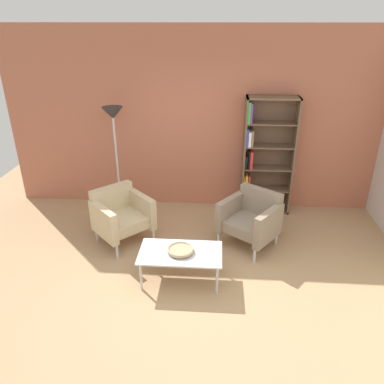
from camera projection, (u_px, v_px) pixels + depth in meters
name	position (u px, v px, depth m)	size (l,w,h in m)	color
ground_plane	(193.00, 296.00, 4.35)	(8.32, 8.32, 0.00)	tan
brick_back_panel	(203.00, 121.00, 5.95)	(6.40, 0.12, 2.90)	#B2664C
bookshelf_tall	(264.00, 158.00, 5.92)	(0.80, 0.30, 1.90)	brown
coffee_table_low	(180.00, 254.00, 4.47)	(1.00, 0.56, 0.40)	silver
decorative_bowl	(180.00, 250.00, 4.44)	(0.32, 0.32, 0.05)	tan
armchair_corner_red	(251.00, 218.00, 5.19)	(0.95, 0.94, 0.78)	gray
armchair_spare_guest	(121.00, 215.00, 5.28)	(0.95, 0.95, 0.78)	#C6B289
floor_lamp_torchiere	(114.00, 126.00, 5.70)	(0.32, 0.32, 1.74)	silver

